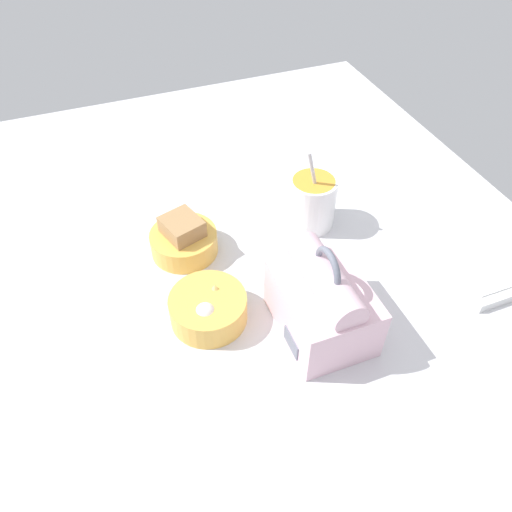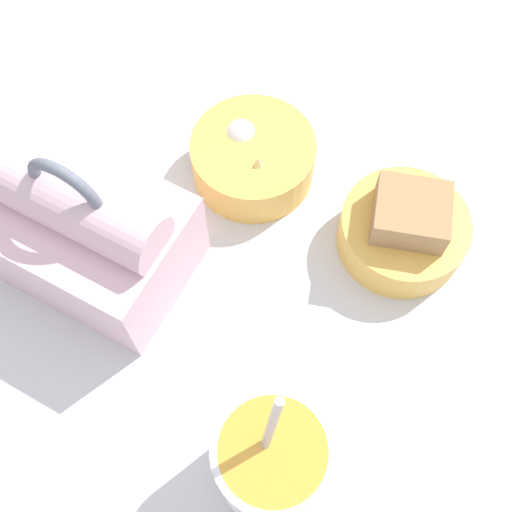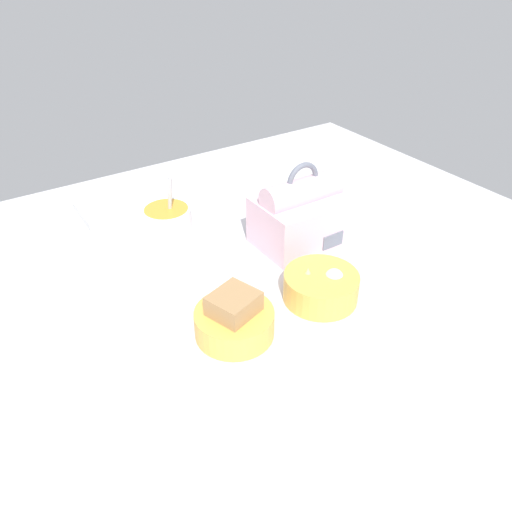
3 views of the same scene
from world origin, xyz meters
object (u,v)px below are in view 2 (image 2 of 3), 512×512
Objects in this scene: soup_cup at (271,460)px; bento_bowl_sandwich at (404,229)px; lunch_bag at (88,233)px; bento_bowl_snacks at (253,158)px.

bento_bowl_sandwich is (-1.16, -25.47, -2.57)cm from soup_cup.
bento_bowl_snacks is at bearing -116.60° from lunch_bag.
bento_bowl_sandwich is 16.86cm from bento_bowl_snacks.
soup_cup reaches higher than bento_bowl_sandwich.
bento_bowl_sandwich reaches higher than bento_bowl_snacks.
lunch_bag is at bearing -21.89° from soup_cup.
lunch_bag is at bearing 63.40° from bento_bowl_snacks.
soup_cup is at bearing 158.11° from lunch_bag.
soup_cup is 30.39cm from bento_bowl_snacks.
lunch_bag is 1.39× the size of bento_bowl_sandwich.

